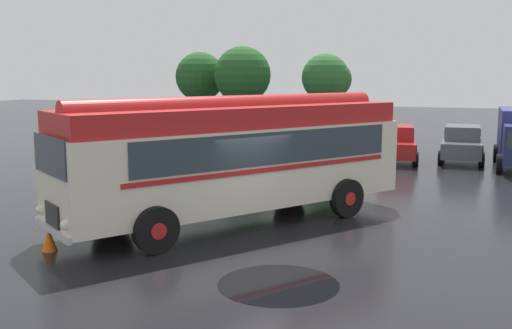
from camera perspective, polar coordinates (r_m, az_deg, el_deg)
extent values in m
plane|color=black|center=(15.86, -1.69, -6.21)|extent=(120.00, 120.00, 0.00)
cube|color=silver|center=(16.29, -1.83, -0.06)|extent=(7.66, 9.69, 2.10)
cube|color=red|center=(16.14, -1.86, 4.61)|extent=(7.38, 9.41, 0.56)
cylinder|color=red|center=(16.12, -1.86, 5.54)|extent=(5.80, 8.22, 0.60)
cube|color=#2D3842|center=(15.36, 1.72, 1.56)|extent=(4.50, 6.66, 0.84)
cube|color=#2D3842|center=(17.42, -3.35, 2.40)|extent=(4.50, 6.66, 0.84)
cube|color=red|center=(15.38, 1.41, -0.47)|extent=(4.60, 6.82, 0.12)
cube|color=red|center=(17.44, -3.60, 0.61)|extent=(4.60, 6.82, 0.12)
cube|color=#2D3842|center=(14.05, -19.07, 0.81)|extent=(1.85, 1.26, 0.88)
cube|color=black|center=(14.29, -18.82, -4.63)|extent=(0.78, 0.55, 0.56)
cube|color=silver|center=(14.37, -18.83, -5.92)|extent=(2.03, 1.41, 0.16)
sphere|color=white|center=(13.46, -17.72, -5.53)|extent=(0.22, 0.22, 0.22)
sphere|color=white|center=(15.14, -19.85, -4.07)|extent=(0.22, 0.22, 0.22)
cylinder|color=black|center=(13.87, -9.51, -6.17)|extent=(0.85, 1.07, 1.10)
cylinder|color=red|center=(13.87, -9.51, -6.17)|extent=(0.48, 0.50, 0.39)
cylinder|color=black|center=(16.19, -13.60, -4.14)|extent=(0.85, 1.07, 1.10)
cylinder|color=red|center=(16.19, -13.60, -4.14)|extent=(0.48, 0.50, 0.39)
cylinder|color=black|center=(17.29, 8.64, -3.17)|extent=(0.85, 1.07, 1.10)
cylinder|color=red|center=(17.29, 8.64, -3.17)|extent=(0.48, 0.50, 0.39)
cylinder|color=black|center=(19.19, 3.21, -1.90)|extent=(0.85, 1.07, 1.10)
cylinder|color=red|center=(19.19, 3.21, -1.90)|extent=(0.48, 0.50, 0.39)
cube|color=black|center=(30.55, 3.23, 2.31)|extent=(1.98, 4.31, 0.70)
cube|color=black|center=(30.63, 3.30, 3.58)|extent=(1.64, 2.28, 0.64)
cube|color=#2D3842|center=(30.47, 4.70, 3.54)|extent=(0.16, 1.93, 0.50)
cube|color=#2D3842|center=(30.81, 1.93, 3.62)|extent=(0.16, 1.93, 0.50)
cylinder|color=black|center=(29.14, 4.32, 1.29)|extent=(0.24, 0.65, 0.64)
cylinder|color=black|center=(29.56, 0.99, 1.42)|extent=(0.24, 0.65, 0.64)
cylinder|color=black|center=(31.68, 5.31, 1.88)|extent=(0.24, 0.65, 0.64)
cylinder|color=black|center=(32.06, 2.22, 1.99)|extent=(0.24, 0.65, 0.64)
cube|color=#144C28|center=(28.98, 7.52, 1.89)|extent=(2.18, 4.37, 0.70)
cube|color=#144C28|center=(29.06, 7.58, 3.24)|extent=(1.74, 2.34, 0.64)
cube|color=#2D3842|center=(28.99, 9.07, 3.19)|extent=(0.25, 1.92, 0.50)
cube|color=#2D3842|center=(29.15, 6.09, 3.28)|extent=(0.25, 1.92, 0.50)
cylinder|color=black|center=(27.66, 9.03, 0.80)|extent=(0.27, 0.66, 0.64)
cylinder|color=black|center=(27.85, 5.42, 0.93)|extent=(0.27, 0.66, 0.64)
cylinder|color=black|center=(30.23, 9.43, 1.47)|extent=(0.27, 0.66, 0.64)
cylinder|color=black|center=(30.41, 6.12, 1.58)|extent=(0.27, 0.66, 0.64)
cube|color=maroon|center=(28.56, 13.20, 1.64)|extent=(2.19, 4.37, 0.70)
cube|color=maroon|center=(28.63, 13.25, 3.00)|extent=(1.75, 2.35, 0.64)
cube|color=#2D3842|center=(28.64, 14.76, 2.95)|extent=(0.26, 1.92, 0.50)
cube|color=#2D3842|center=(28.65, 11.73, 3.06)|extent=(0.26, 1.92, 0.50)
cylinder|color=black|center=(27.32, 15.00, 0.52)|extent=(0.28, 0.66, 0.64)
cylinder|color=black|center=(27.33, 11.31, 0.65)|extent=(0.28, 0.66, 0.64)
cylinder|color=black|center=(29.90, 14.88, 1.21)|extent=(0.28, 0.66, 0.64)
cylinder|color=black|center=(29.91, 11.51, 1.33)|extent=(0.28, 0.66, 0.64)
cube|color=#4C5156|center=(29.28, 19.01, 1.56)|extent=(1.76, 4.22, 0.70)
cube|color=#4C5156|center=(29.36, 19.08, 2.89)|extent=(1.53, 2.21, 0.64)
cube|color=#2D3842|center=(29.36, 20.56, 2.82)|extent=(0.05, 1.93, 0.50)
cube|color=#2D3842|center=(29.37, 17.60, 2.97)|extent=(0.05, 1.93, 0.50)
cylinder|color=black|center=(28.04, 20.74, 0.45)|extent=(0.21, 0.64, 0.64)
cylinder|color=black|center=(28.05, 17.15, 0.63)|extent=(0.21, 0.64, 0.64)
cylinder|color=black|center=(30.62, 20.65, 1.11)|extent=(0.21, 0.64, 0.64)
cylinder|color=black|center=(30.63, 17.36, 1.28)|extent=(0.21, 0.64, 0.64)
cylinder|color=black|center=(26.45, 22.17, 0.08)|extent=(0.25, 0.80, 0.80)
cylinder|color=black|center=(29.98, 21.91, 1.04)|extent=(0.25, 0.80, 0.80)
cylinder|color=#4C3823|center=(41.35, -5.30, 4.82)|extent=(0.40, 0.40, 2.57)
sphere|color=#235623|center=(41.26, -5.35, 8.33)|extent=(3.33, 3.33, 3.33)
sphere|color=#235623|center=(41.66, -5.97, 8.40)|extent=(2.04, 2.04, 2.04)
cylinder|color=#4C3823|center=(38.69, -1.28, 4.60)|extent=(0.38, 0.38, 2.59)
sphere|color=#235623|center=(38.58, -1.29, 8.53)|extent=(3.63, 3.63, 3.63)
sphere|color=#235623|center=(38.70, -1.95, 8.23)|extent=(2.31, 2.31, 2.31)
cylinder|color=#4C3823|center=(37.29, 6.56, 4.49)|extent=(0.25, 0.25, 2.71)
sphere|color=#2D662D|center=(37.19, 6.62, 8.24)|extent=(2.90, 2.90, 2.90)
sphere|color=#2D662D|center=(37.36, 7.37, 8.06)|extent=(2.26, 2.26, 2.26)
cone|color=orange|center=(14.75, -19.11, -6.74)|extent=(0.36, 0.36, 0.55)
cylinder|color=black|center=(11.92, 2.15, -11.32)|extent=(2.39, 2.39, 0.01)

